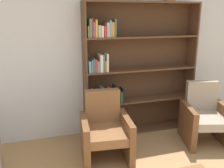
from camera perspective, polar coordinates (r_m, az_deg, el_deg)
The scene contains 4 objects.
wall_back at distance 4.05m, azimuth 1.92°, elevation 8.10°, with size 12.00×0.06×2.75m.
bookshelf at distance 4.00m, azimuth 4.34°, elevation 2.81°, with size 1.84×0.30×2.09m.
armchair_leather at distance 3.42m, azimuth -1.56°, elevation -10.65°, with size 0.71×0.75×0.90m.
armchair_cushioned at distance 4.10m, azimuth 20.47°, elevation -7.14°, with size 0.80×0.83×0.90m.
Camera 1 is at (-1.31, -1.03, 1.89)m, focal length 40.00 mm.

